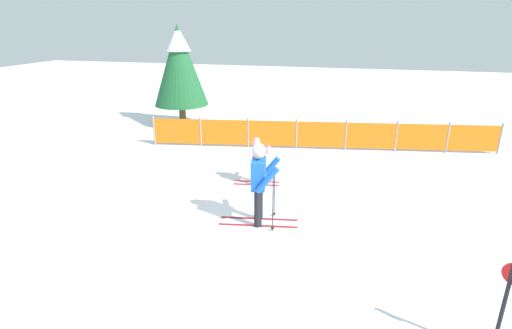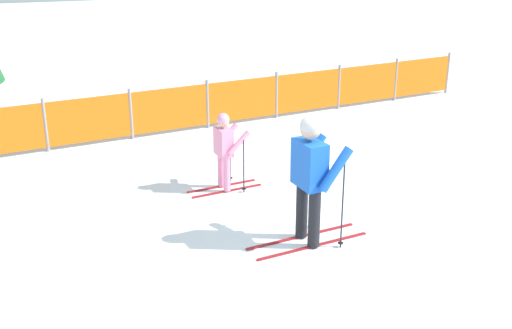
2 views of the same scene
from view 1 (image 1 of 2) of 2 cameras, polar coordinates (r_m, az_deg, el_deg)
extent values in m
plane|color=white|center=(8.27, 1.61, -9.18)|extent=(60.00, 60.00, 0.00)
cube|color=maroon|center=(8.64, 0.45, -7.74)|extent=(1.63, 0.30, 0.02)
cube|color=maroon|center=(8.37, 0.27, -8.73)|extent=(1.63, 0.30, 0.02)
cylinder|color=black|center=(8.46, 0.46, -5.35)|extent=(0.16, 0.16, 0.78)
cylinder|color=black|center=(8.18, 0.27, -6.27)|extent=(0.16, 0.16, 0.78)
cube|color=blue|center=(8.05, 0.38, -1.36)|extent=(0.35, 0.52, 0.61)
cylinder|color=blue|center=(8.32, 1.86, -0.67)|extent=(0.49, 0.20, 0.57)
cylinder|color=blue|center=(7.75, 1.59, -2.24)|extent=(0.49, 0.20, 0.57)
sphere|color=#D8AD8C|center=(7.89, 0.39, 1.75)|extent=(0.26, 0.26, 0.26)
sphere|color=silver|center=(7.88, 0.39, 2.06)|extent=(0.27, 0.27, 0.27)
cylinder|color=black|center=(8.52, 2.65, -3.75)|extent=(0.02, 0.02, 1.21)
cylinder|color=black|center=(8.75, 2.59, -7.03)|extent=(0.07, 0.07, 0.01)
cylinder|color=black|center=(7.93, 2.43, -5.62)|extent=(0.02, 0.02, 1.21)
cylinder|color=black|center=(8.18, 2.37, -9.07)|extent=(0.07, 0.07, 0.01)
cube|color=maroon|center=(10.55, 0.11, -2.43)|extent=(1.17, 0.23, 0.02)
cube|color=maroon|center=(10.34, -0.01, -2.90)|extent=(1.17, 0.23, 0.02)
cylinder|color=pink|center=(10.44, 0.11, -0.97)|extent=(0.11, 0.11, 0.56)
cylinder|color=pink|center=(10.24, -0.01, -1.41)|extent=(0.11, 0.11, 0.56)
cube|color=pink|center=(10.17, 0.05, 1.41)|extent=(0.25, 0.37, 0.43)
cylinder|color=pink|center=(10.36, 1.06, 1.88)|extent=(0.39, 0.15, 0.37)
cylinder|color=pink|center=(9.95, 0.87, 1.11)|extent=(0.39, 0.15, 0.37)
sphere|color=#D8AD8C|center=(10.07, 0.05, 3.18)|extent=(0.19, 0.19, 0.19)
sphere|color=pink|center=(10.06, 0.05, 3.36)|extent=(0.19, 0.19, 0.19)
cylinder|color=black|center=(10.51, 1.39, -0.05)|extent=(0.02, 0.02, 0.87)
cylinder|color=black|center=(10.64, 1.38, -1.94)|extent=(0.07, 0.07, 0.01)
cylinder|color=black|center=(10.04, 1.18, -1.03)|extent=(0.02, 0.02, 0.87)
cylinder|color=black|center=(10.18, 1.17, -2.99)|extent=(0.07, 0.07, 0.01)
cylinder|color=gray|center=(13.99, -14.34, 4.72)|extent=(0.06, 0.06, 1.00)
cylinder|color=gray|center=(13.55, -7.92, 4.66)|extent=(0.06, 0.06, 1.00)
cylinder|color=gray|center=(13.28, -1.15, 4.55)|extent=(0.06, 0.06, 1.00)
cylinder|color=gray|center=(13.21, 5.79, 4.36)|extent=(0.06, 0.06, 1.00)
cylinder|color=gray|center=(13.33, 12.70, 4.11)|extent=(0.06, 0.06, 1.00)
cylinder|color=gray|center=(13.64, 19.38, 3.81)|extent=(0.06, 0.06, 1.00)
cylinder|color=gray|center=(14.12, 25.69, 3.48)|extent=(0.06, 0.06, 1.00)
cylinder|color=gray|center=(14.76, 31.51, 3.14)|extent=(0.06, 0.06, 1.00)
cube|color=orange|center=(13.75, -11.18, 4.70)|extent=(1.58, 0.29, 0.84)
cube|color=orange|center=(13.39, -4.57, 4.61)|extent=(1.58, 0.29, 0.84)
cube|color=orange|center=(13.22, 2.31, 4.46)|extent=(1.58, 0.29, 0.84)
cube|color=orange|center=(13.24, 9.26, 4.24)|extent=(1.58, 0.29, 0.84)
cube|color=orange|center=(13.46, 16.08, 3.97)|extent=(1.58, 0.29, 0.84)
cube|color=orange|center=(13.86, 22.59, 3.65)|extent=(1.58, 0.29, 0.84)
cube|color=orange|center=(14.42, 28.67, 3.31)|extent=(1.58, 0.29, 0.84)
cylinder|color=#4C3823|center=(16.55, -10.44, 7.00)|extent=(0.26, 0.26, 0.83)
cone|color=#206233|center=(16.23, -10.88, 13.77)|extent=(2.12, 2.12, 3.10)
cone|color=white|center=(16.16, -11.12, 17.26)|extent=(0.95, 0.95, 0.93)
cylinder|color=black|center=(5.98, 31.74, -17.33)|extent=(0.05, 0.05, 1.39)
camera|label=2|loc=(4.77, -73.15, 5.18)|focal=45.00mm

